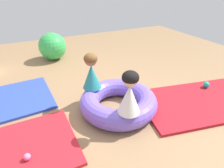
# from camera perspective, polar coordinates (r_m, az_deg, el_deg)

# --- Properties ---
(ground_plane) EXTENTS (8.00, 8.00, 0.00)m
(ground_plane) POSITION_cam_1_polar(r_m,az_deg,el_deg) (2.69, -0.41, -7.61)
(ground_plane) COLOR #93704C
(gym_mat_far_right) EXTENTS (1.99, 1.34, 0.04)m
(gym_mat_far_right) POSITION_cam_1_polar(r_m,az_deg,el_deg) (3.12, 25.38, -4.68)
(gym_mat_far_right) COLOR #B21923
(gym_mat_far_right) RESTS_ON ground
(inflatable_cushion) EXTENTS (1.05, 1.05, 0.27)m
(inflatable_cushion) POSITION_cam_1_polar(r_m,az_deg,el_deg) (2.61, 1.92, -5.32)
(inflatable_cushion) COLOR #7056D1
(inflatable_cushion) RESTS_ON ground
(child_in_teal) EXTENTS (0.33, 0.33, 0.50)m
(child_in_teal) POSITION_cam_1_polar(r_m,az_deg,el_deg) (2.58, -6.20, 3.74)
(child_in_teal) COLOR teal
(child_in_teal) RESTS_ON inflatable_cushion
(child_in_white) EXTENTS (0.37, 0.37, 0.51)m
(child_in_white) POSITION_cam_1_polar(r_m,az_deg,el_deg) (2.08, 5.29, -2.71)
(child_in_white) COLOR white
(child_in_white) RESTS_ON inflatable_cushion
(play_ball_pink) EXTENTS (0.07, 0.07, 0.07)m
(play_ball_pink) POSITION_cam_1_polar(r_m,az_deg,el_deg) (2.17, -24.09, -19.31)
(play_ball_pink) COLOR pink
(play_ball_pink) RESTS_ON gym_mat_far_left
(play_ball_teal) EXTENTS (0.10, 0.10, 0.10)m
(play_ball_teal) POSITION_cam_1_polar(r_m,az_deg,el_deg) (3.45, 26.37, -0.19)
(play_ball_teal) COLOR teal
(play_ball_teal) RESTS_ON gym_mat_far_right
(play_ball_green) EXTENTS (0.08, 0.08, 0.08)m
(play_ball_green) POSITION_cam_1_polar(r_m,az_deg,el_deg) (2.90, 11.80, -3.31)
(play_ball_green) COLOR green
(play_ball_green) RESTS_ON gym_mat_far_right
(play_ball_blue) EXTENTS (0.06, 0.06, 0.06)m
(play_ball_blue) POSITION_cam_1_polar(r_m,az_deg,el_deg) (2.99, 10.82, -2.35)
(play_ball_blue) COLOR blue
(play_ball_blue) RESTS_ON gym_mat_far_right
(exercise_ball_large) EXTENTS (0.59, 0.59, 0.59)m
(exercise_ball_large) POSITION_cam_1_polar(r_m,az_deg,el_deg) (4.45, -17.40, 10.70)
(exercise_ball_large) COLOR green
(exercise_ball_large) RESTS_ON ground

